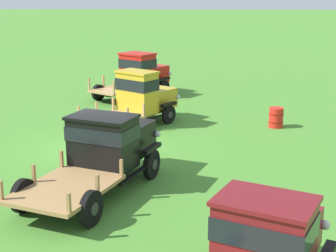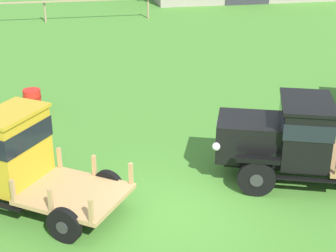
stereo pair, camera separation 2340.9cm
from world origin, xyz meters
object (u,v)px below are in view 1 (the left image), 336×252
object	(u,v)px
vintage_truck_foreground_near	(139,74)
vintage_truck_midrow_center	(106,148)
vintage_truck_second_in_line	(140,98)
vintage_truck_far_side	(265,252)
oil_drum_beside_row	(276,117)

from	to	relation	value
vintage_truck_foreground_near	vintage_truck_midrow_center	world-z (taller)	vintage_truck_foreground_near
vintage_truck_midrow_center	vintage_truck_foreground_near	bearing A→B (deg)	-178.40
vintage_truck_midrow_center	vintage_truck_second_in_line	bearing A→B (deg)	177.64
vintage_truck_foreground_near	vintage_truck_far_side	xyz separation A→B (m)	(18.47, 4.13, -0.10)
vintage_truck_second_in_line	oil_drum_beside_row	distance (m)	5.67
vintage_truck_foreground_near	vintage_truck_far_side	bearing A→B (deg)	12.60
vintage_truck_far_side	vintage_truck_second_in_line	bearing A→B (deg)	-164.53
vintage_truck_second_in_line	vintage_truck_far_side	xyz separation A→B (m)	(12.61, 3.49, -0.06)
vintage_truck_foreground_near	vintage_truck_second_in_line	size ratio (longest dim) A/B	1.04
vintage_truck_second_in_line	vintage_truck_midrow_center	bearing A→B (deg)	-2.36
vintage_truck_second_in_line	oil_drum_beside_row	xyz separation A→B (m)	(0.20, 5.62, -0.72)
vintage_truck_midrow_center	vintage_truck_far_side	distance (m)	6.87
vintage_truck_second_in_line	oil_drum_beside_row	size ratio (longest dim) A/B	5.69
vintage_truck_midrow_center	oil_drum_beside_row	size ratio (longest dim) A/B	7.07
vintage_truck_foreground_near	oil_drum_beside_row	distance (m)	8.74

